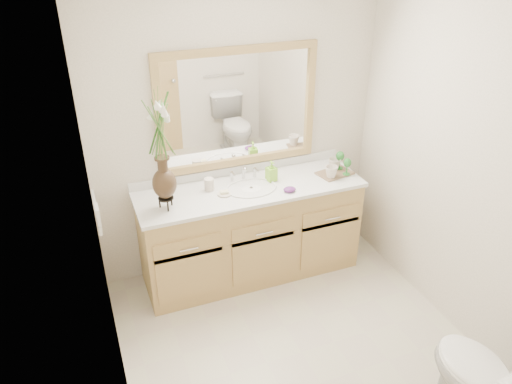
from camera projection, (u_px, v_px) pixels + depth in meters
name	position (u px, v px, depth m)	size (l,w,h in m)	color
floor	(301.00, 352.00, 3.56)	(2.60, 2.60, 0.00)	beige
wall_back	(238.00, 132.00, 4.04)	(2.40, 0.02, 2.40)	white
wall_front	(463.00, 366.00, 1.92)	(2.40, 0.02, 2.40)	white
wall_left	(104.00, 250.00, 2.60)	(0.02, 2.60, 2.40)	white
wall_right	(469.00, 174.00, 3.36)	(0.02, 2.60, 2.40)	white
vanity	(251.00, 232.00, 4.19)	(1.80, 0.55, 0.80)	tan
counter	(250.00, 189.00, 4.00)	(1.84, 0.57, 0.03)	silver
sink	(251.00, 194.00, 4.00)	(0.38, 0.34, 0.23)	white
mirror	(238.00, 108.00, 3.93)	(1.32, 0.04, 0.97)	white
switch_plate	(98.00, 214.00, 3.33)	(0.02, 0.12, 0.12)	white
flower_vase	(160.00, 135.00, 3.43)	(0.21, 0.21, 0.85)	black
tumbler	(209.00, 184.00, 3.93)	(0.08, 0.08, 0.10)	beige
soap_dish	(224.00, 194.00, 3.87)	(0.11, 0.11, 0.03)	beige
soap_bottle	(271.00, 172.00, 4.06)	(0.07, 0.07, 0.15)	#84CD30
purple_dish	(290.00, 189.00, 3.92)	(0.10, 0.08, 0.04)	#5E246D
tray	(335.00, 173.00, 4.20)	(0.29, 0.19, 0.01)	brown
mug_left	(331.00, 171.00, 4.09)	(0.11, 0.10, 0.11)	beige
mug_right	(334.00, 164.00, 4.22)	(0.10, 0.10, 0.10)	beige
goblet_front	(347.00, 164.00, 4.12)	(0.07, 0.07, 0.15)	#28792C
goblet_back	(340.00, 157.00, 4.21)	(0.07, 0.07, 0.16)	#28792C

